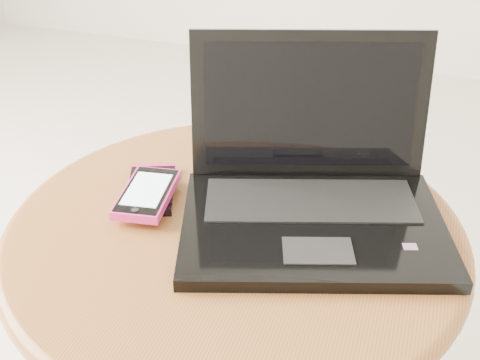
% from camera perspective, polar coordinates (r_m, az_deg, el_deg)
% --- Properties ---
extents(table, '(0.63, 0.63, 0.50)m').
position_cam_1_polar(table, '(0.90, -0.48, -9.52)').
color(table, '#592515').
rests_on(table, ground).
extents(laptop, '(0.41, 0.37, 0.23)m').
position_cam_1_polar(laptop, '(0.83, 6.73, -0.91)').
color(laptop, black).
rests_on(laptop, table).
extents(phone_black, '(0.11, 0.14, 0.01)m').
position_cam_1_polar(phone_black, '(0.90, -8.31, -0.82)').
color(phone_black, black).
rests_on(phone_black, table).
extents(phone_pink, '(0.08, 0.13, 0.02)m').
position_cam_1_polar(phone_pink, '(0.87, -8.67, -1.25)').
color(phone_pink, '#D72A7B').
rests_on(phone_pink, phone_black).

